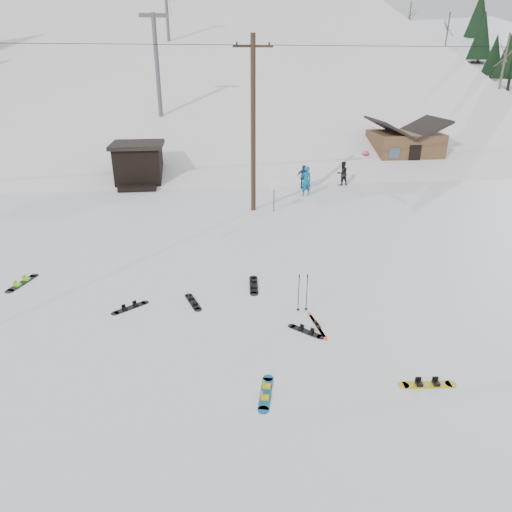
{
  "coord_description": "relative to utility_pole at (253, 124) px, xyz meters",
  "views": [
    {
      "loc": [
        -0.77,
        -10.54,
        7.63
      ],
      "look_at": [
        0.97,
        4.05,
        1.4
      ],
      "focal_mm": 32.0,
      "sensor_mm": 36.0,
      "label": 1
    }
  ],
  "objects": [
    {
      "name": "ski_poles",
      "position": [
        0.33,
        -11.51,
        -3.99
      ],
      "size": [
        0.37,
        0.1,
        1.35
      ],
      "color": "black",
      "rests_on": "ground"
    },
    {
      "name": "board_scatter_f",
      "position": [
        -1.06,
        -9.47,
        -4.65
      ],
      "size": [
        0.43,
        1.65,
        0.12
      ],
      "rotation": [
        0.0,
        0.0,
        1.48
      ],
      "color": "black",
      "rests_on": "ground"
    },
    {
      "name": "lift_tower_mid",
      "position": [
        -6.0,
        36.0,
        9.68
      ],
      "size": [
        2.2,
        0.36,
        8.0
      ],
      "color": "#595B60",
      "rests_on": "ski_slope"
    },
    {
      "name": "skier_dark",
      "position": [
        6.58,
        4.92,
        -3.88
      ],
      "size": [
        0.9,
        0.77,
        1.6
      ],
      "primitive_type": "imported",
      "rotation": [
        0.0,
        0.0,
        3.38
      ],
      "color": "black",
      "rests_on": "ground"
    },
    {
      "name": "ridge_right",
      "position": [
        36.0,
        36.0,
        -15.68
      ],
      "size": [
        45.66,
        93.98,
        54.59
      ],
      "primitive_type": "cube",
      "rotation": [
        0.21,
        -0.05,
        -0.12
      ],
      "color": "white",
      "rests_on": "ground"
    },
    {
      "name": "utility_pole",
      "position": [
        0.0,
        0.0,
        0.0
      ],
      "size": [
        2.0,
        0.26,
        9.0
      ],
      "color": "#3A2819",
      "rests_on": "ground"
    },
    {
      "name": "lift_hut",
      "position": [
        -7.0,
        6.94,
        -3.32
      ],
      "size": [
        3.4,
        4.1,
        2.75
      ],
      "color": "black",
      "rests_on": "ground"
    },
    {
      "name": "cabin",
      "position": [
        13.0,
        10.0,
        -3.2
      ],
      "size": [
        5.39,
        4.4,
        3.77
      ],
      "color": "brown",
      "rests_on": "ground"
    },
    {
      "name": "board_scatter_d",
      "position": [
        0.18,
        -12.79,
        -4.66
      ],
      "size": [
        0.99,
        0.96,
        0.09
      ],
      "rotation": [
        0.0,
        0.0,
        -0.77
      ],
      "color": "black",
      "rests_on": "ground"
    },
    {
      "name": "skier_teal",
      "position": [
        3.58,
        2.66,
        -3.77
      ],
      "size": [
        0.72,
        0.52,
        1.82
      ],
      "primitive_type": "imported",
      "rotation": [
        0.0,
        0.0,
        3.28
      ],
      "color": "#0C5A7D",
      "rests_on": "ground"
    },
    {
      "name": "trail_sign",
      "position": [
        1.1,
        -0.42,
        -3.41
      ],
      "size": [
        0.5,
        0.09,
        1.85
      ],
      "color": "#595B60",
      "rests_on": "ground"
    },
    {
      "name": "ground",
      "position": [
        -2.0,
        -14.0,
        -4.68
      ],
      "size": [
        200.0,
        200.0,
        0.0
      ],
      "primitive_type": "plane",
      "color": "white",
      "rests_on": "ground"
    },
    {
      "name": "lift_tower_near",
      "position": [
        -6.0,
        16.0,
        3.18
      ],
      "size": [
        2.2,
        0.36,
        8.0
      ],
      "color": "#595B60",
      "rests_on": "ski_slope"
    },
    {
      "name": "treeline_right",
      "position": [
        34.0,
        28.0,
        -4.68
      ],
      "size": [
        20.0,
        60.0,
        10.0
      ],
      "primitive_type": null,
      "color": "black",
      "rests_on": "ground"
    },
    {
      "name": "skier_pink",
      "position": [
        9.54,
        8.9,
        -3.91
      ],
      "size": [
        1.1,
        0.77,
        1.55
      ],
      "primitive_type": "imported",
      "rotation": [
        0.0,
        0.0,
        2.93
      ],
      "color": "#D84C78",
      "rests_on": "ground"
    },
    {
      "name": "board_scatter_a",
      "position": [
        -5.4,
        -10.65,
        -4.66
      ],
      "size": [
        1.17,
        0.89,
        0.1
      ],
      "rotation": [
        0.0,
        0.0,
        0.61
      ],
      "color": "black",
      "rests_on": "ground"
    },
    {
      "name": "ski_slope",
      "position": [
        -2.0,
        41.0,
        -16.68
      ],
      "size": [
        60.0,
        85.24,
        65.97
      ],
      "primitive_type": "cube",
      "rotation": [
        0.31,
        0.0,
        0.0
      ],
      "color": "white",
      "rests_on": "ground"
    },
    {
      "name": "skier_navy",
      "position": [
        3.79,
        4.26,
        -3.9
      ],
      "size": [
        0.98,
        0.8,
        1.56
      ],
      "primitive_type": "imported",
      "rotation": [
        0.0,
        0.0,
        2.6
      ],
      "color": "#1D2749",
      "rests_on": "ground"
    },
    {
      "name": "treeline_crest",
      "position": [
        -2.0,
        72.0,
        -4.68
      ],
      "size": [
        50.0,
        6.0,
        10.0
      ],
      "primitive_type": null,
      "color": "black",
      "rests_on": "ski_slope"
    },
    {
      "name": "hero_snowboard",
      "position": [
        -1.44,
        -15.48,
        -4.65
      ],
      "size": [
        0.56,
        1.44,
        0.1
      ],
      "rotation": [
        0.0,
        0.0,
        1.33
      ],
      "color": "#15598D",
      "rests_on": "ground"
    },
    {
      "name": "board_scatter_c",
      "position": [
        -9.68,
        -8.26,
        -4.65
      ],
      "size": [
        0.77,
        1.59,
        0.12
      ],
      "rotation": [
        0.0,
        0.0,
        1.22
      ],
      "color": "black",
      "rests_on": "ground"
    },
    {
      "name": "board_scatter_e",
      "position": [
        2.73,
        -15.64,
        -4.65
      ],
      "size": [
        1.51,
        0.38,
        0.11
      ],
      "rotation": [
        0.0,
        0.0,
        -0.08
      ],
      "color": "gold",
      "rests_on": "ground"
    },
    {
      "name": "board_scatter_b",
      "position": [
        -3.29,
        -10.51,
        -4.66
      ],
      "size": [
        0.6,
        1.34,
        0.1
      ],
      "rotation": [
        0.0,
        0.0,
        1.88
      ],
      "color": "black",
      "rests_on": "ground"
    },
    {
      "name": "hero_skis",
      "position": [
        0.6,
        -12.52,
        -4.66
      ],
      "size": [
        0.27,
        1.64,
        0.09
      ],
      "rotation": [
        0.0,
        0.0,
        0.11
      ],
      "color": "#D95116",
      "rests_on": "ground"
    }
  ]
}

